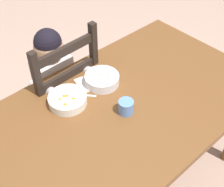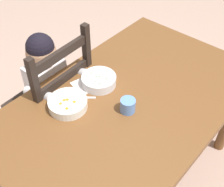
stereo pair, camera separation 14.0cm
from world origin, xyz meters
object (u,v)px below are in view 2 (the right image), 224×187
(child_figure, at_px, (50,84))
(drinking_cup, at_px, (128,106))
(bowl_of_carrots, at_px, (68,104))
(spoon, at_px, (77,97))
(bowl_of_peas, at_px, (99,80))
(dining_table, at_px, (128,112))
(dining_chair, at_px, (53,104))

(child_figure, height_order, drinking_cup, child_figure)
(child_figure, relative_size, bowl_of_carrots, 4.97)
(bowl_of_carrots, distance_m, spoon, 0.08)
(bowl_of_peas, height_order, bowl_of_carrots, bowl_of_peas)
(drinking_cup, bearing_deg, dining_table, 34.38)
(bowl_of_peas, bearing_deg, bowl_of_carrots, -180.00)
(child_figure, xyz_separation_m, bowl_of_carrots, (-0.11, -0.29, 0.12))
(bowl_of_peas, relative_size, drinking_cup, 2.47)
(child_figure, bearing_deg, drinking_cup, -83.44)
(dining_chair, distance_m, bowl_of_carrots, 0.43)
(spoon, bearing_deg, dining_chair, 81.87)
(bowl_of_peas, height_order, drinking_cup, drinking_cup)
(dining_chair, xyz_separation_m, spoon, (-0.04, -0.28, 0.26))
(dining_chair, distance_m, child_figure, 0.17)
(bowl_of_peas, relative_size, spoon, 1.58)
(bowl_of_peas, height_order, spoon, bowl_of_peas)
(child_figure, bearing_deg, bowl_of_carrots, -111.47)
(dining_table, relative_size, bowl_of_peas, 7.72)
(dining_chair, height_order, drinking_cup, dining_chair)
(bowl_of_peas, bearing_deg, drinking_cup, -102.48)
(drinking_cup, bearing_deg, spoon, 111.52)
(dining_table, distance_m, drinking_cup, 0.16)
(spoon, distance_m, drinking_cup, 0.27)
(child_figure, relative_size, drinking_cup, 12.83)
(bowl_of_carrots, bearing_deg, child_figure, 68.53)
(bowl_of_peas, bearing_deg, child_figure, 111.45)
(dining_table, relative_size, dining_chair, 1.44)
(dining_chair, xyz_separation_m, child_figure, (-0.00, -0.00, 0.17))
(bowl_of_carrots, distance_m, drinking_cup, 0.30)
(bowl_of_carrots, bearing_deg, dining_table, -38.71)
(dining_chair, relative_size, drinking_cup, 13.24)
(dining_chair, relative_size, spoon, 8.49)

